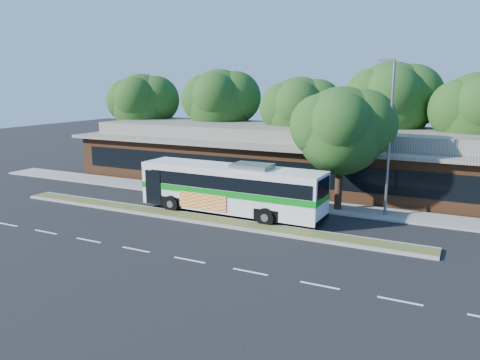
{
  "coord_description": "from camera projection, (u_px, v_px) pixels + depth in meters",
  "views": [
    {
      "loc": [
        13.8,
        -21.63,
        7.75
      ],
      "look_at": [
        1.46,
        3.15,
        2.0
      ],
      "focal_mm": 35.0,
      "sensor_mm": 36.0,
      "label": 1
    }
  ],
  "objects": [
    {
      "name": "lamp_post",
      "position": [
        389.0,
        134.0,
        26.64
      ],
      "size": [
        0.93,
        0.18,
        9.07
      ],
      "color": "slate",
      "rests_on": "ground"
    },
    {
      "name": "plaza_building",
      "position": [
        278.0,
        154.0,
        37.5
      ],
      "size": [
        33.2,
        11.2,
        4.45
      ],
      "color": "brown",
      "rests_on": "ground"
    },
    {
      "name": "tree_bg_d",
      "position": [
        397.0,
        101.0,
        35.72
      ],
      "size": [
        6.91,
        6.2,
        9.37
      ],
      "color": "black",
      "rests_on": "ground"
    },
    {
      "name": "median_strip",
      "position": [
        198.0,
        218.0,
        27.06
      ],
      "size": [
        26.0,
        1.1,
        0.15
      ],
      "primitive_type": "cube",
      "color": "#434B20",
      "rests_on": "ground"
    },
    {
      "name": "sidewalk",
      "position": [
        242.0,
        197.0,
        32.15
      ],
      "size": [
        44.0,
        2.6,
        0.12
      ],
      "primitive_type": "cube",
      "color": "gray",
      "rests_on": "ground"
    },
    {
      "name": "tree_bg_c",
      "position": [
        305.0,
        110.0,
        38.07
      ],
      "size": [
        6.24,
        5.6,
        8.26
      ],
      "color": "black",
      "rests_on": "ground"
    },
    {
      "name": "sedan",
      "position": [
        126.0,
        165.0,
        40.53
      ],
      "size": [
        5.63,
        3.73,
        1.52
      ],
      "primitive_type": "imported",
      "rotation": [
        0.0,
        0.0,
        1.24
      ],
      "color": "silver",
      "rests_on": "ground"
    },
    {
      "name": "tree_bg_b",
      "position": [
        225.0,
        101.0,
        42.32
      ],
      "size": [
        6.69,
        6.0,
        9.0
      ],
      "color": "black",
      "rests_on": "ground"
    },
    {
      "name": "sidewalk_tree",
      "position": [
        348.0,
        129.0,
        27.88
      ],
      "size": [
        5.9,
        5.29,
        7.58
      ],
      "color": "black",
      "rests_on": "ground"
    },
    {
      "name": "ground",
      "position": [
        192.0,
        222.0,
        26.55
      ],
      "size": [
        120.0,
        120.0,
        0.0
      ],
      "primitive_type": "plane",
      "color": "black",
      "rests_on": "ground"
    },
    {
      "name": "tree_bg_a",
      "position": [
        146.0,
        103.0,
        44.99
      ],
      "size": [
        6.47,
        5.8,
        8.63
      ],
      "color": "black",
      "rests_on": "ground"
    },
    {
      "name": "parking_lot",
      "position": [
        85.0,
        169.0,
        43.17
      ],
      "size": [
        14.0,
        12.0,
        0.01
      ],
      "primitive_type": "cube",
      "color": "black",
      "rests_on": "ground"
    },
    {
      "name": "transit_bus",
      "position": [
        232.0,
        186.0,
        27.74
      ],
      "size": [
        11.47,
        2.85,
        3.2
      ],
      "rotation": [
        0.0,
        0.0,
        -0.02
      ],
      "color": "silver",
      "rests_on": "ground"
    }
  ]
}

